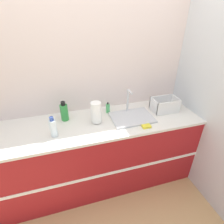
% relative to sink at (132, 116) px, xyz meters
% --- Properties ---
extents(ground_plane, '(12.00, 12.00, 0.00)m').
position_rel_sink_xyz_m(ground_plane, '(-0.40, -0.30, -0.94)').
color(ground_plane, tan).
extents(wall_back, '(4.73, 0.06, 2.60)m').
position_rel_sink_xyz_m(wall_back, '(-0.40, 0.38, 0.36)').
color(wall_back, silver).
rests_on(wall_back, ground_plane).
extents(wall_right, '(0.06, 2.66, 2.60)m').
position_rel_sink_xyz_m(wall_right, '(0.80, 0.02, 0.36)').
color(wall_right, silver).
rests_on(wall_right, ground_plane).
extents(counter_cabinet, '(2.35, 0.68, 0.92)m').
position_rel_sink_xyz_m(counter_cabinet, '(-0.40, 0.02, -0.48)').
color(counter_cabinet, maroon).
rests_on(counter_cabinet, ground_plane).
extents(sink, '(0.47, 0.35, 0.30)m').
position_rel_sink_xyz_m(sink, '(0.00, 0.00, 0.00)').
color(sink, silver).
rests_on(sink, counter_cabinet).
extents(paper_towel_roll, '(0.11, 0.11, 0.24)m').
position_rel_sink_xyz_m(paper_towel_roll, '(-0.40, 0.02, 0.10)').
color(paper_towel_roll, '#4C4C51').
rests_on(paper_towel_roll, counter_cabinet).
extents(dish_rack, '(0.31, 0.20, 0.16)m').
position_rel_sink_xyz_m(dish_rack, '(0.45, 0.05, 0.04)').
color(dish_rack, white).
rests_on(dish_rack, counter_cabinet).
extents(bottle_green, '(0.08, 0.08, 0.23)m').
position_rel_sink_xyz_m(bottle_green, '(-0.74, 0.17, 0.08)').
color(bottle_green, '#2D8C3D').
rests_on(bottle_green, counter_cabinet).
extents(bottle_clear, '(0.07, 0.07, 0.22)m').
position_rel_sink_xyz_m(bottle_clear, '(-0.85, -0.10, 0.07)').
color(bottle_clear, silver).
rests_on(bottle_clear, counter_cabinet).
extents(soap_dispenser, '(0.05, 0.05, 0.13)m').
position_rel_sink_xyz_m(soap_dispenser, '(-0.23, 0.20, 0.04)').
color(soap_dispenser, '#4CB266').
rests_on(soap_dispenser, counter_cabinet).
extents(sponge, '(0.09, 0.06, 0.02)m').
position_rel_sink_xyz_m(sponge, '(0.08, -0.22, -0.01)').
color(sponge, yellow).
rests_on(sponge, counter_cabinet).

